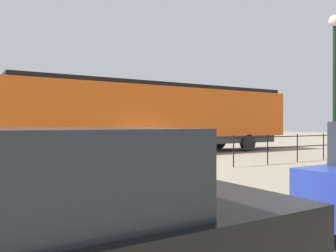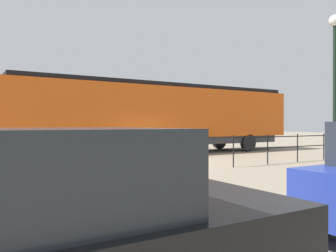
{
  "view_description": "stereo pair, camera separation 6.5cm",
  "coord_description": "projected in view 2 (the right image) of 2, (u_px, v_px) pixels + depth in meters",
  "views": [
    {
      "loc": [
        13.67,
        -8.44,
        1.73
      ],
      "look_at": [
        -0.34,
        0.15,
        1.66
      ],
      "focal_mm": 36.99,
      "sensor_mm": 36.0,
      "label": 1
    },
    {
      "loc": [
        13.71,
        -8.39,
        1.73
      ],
      "look_at": [
        -0.34,
        0.15,
        1.66
      ],
      "focal_mm": 36.99,
      "sensor_mm": 36.0,
      "label": 2
    }
  ],
  "objects": [
    {
      "name": "ground_plane",
      "position": [
        169.0,
        162.0,
        16.08
      ],
      "size": [
        120.0,
        120.0,
        0.0
      ],
      "primitive_type": "plane",
      "color": "gray"
    },
    {
      "name": "parked_car_black",
      "position": [
        23.0,
        242.0,
        2.52
      ],
      "size": [
        1.94,
        4.4,
        1.7
      ],
      "color": "black",
      "rests_on": "ground_plane"
    },
    {
      "name": "locomotive",
      "position": [
        168.0,
        115.0,
        20.76
      ],
      "size": [
        3.18,
        17.71,
        4.09
      ],
      "color": "#D15114",
      "rests_on": "ground_plane"
    },
    {
      "name": "lamp_post",
      "position": [
        335.0,
        61.0,
        14.95
      ],
      "size": [
        0.51,
        0.51,
        6.48
      ],
      "color": "black",
      "rests_on": "ground_plane"
    },
    {
      "name": "platform_fence",
      "position": [
        311.0,
        143.0,
        16.51
      ],
      "size": [
        0.05,
        9.88,
        1.29
      ],
      "color": "black",
      "rests_on": "ground_plane"
    }
  ]
}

